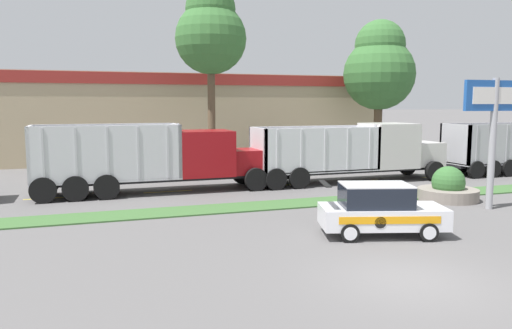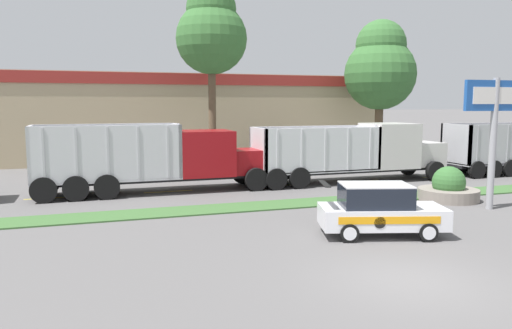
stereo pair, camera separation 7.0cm
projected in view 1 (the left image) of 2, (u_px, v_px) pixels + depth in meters
name	position (u px, v px, depth m)	size (l,w,h in m)	color
ground_plane	(410.00, 280.00, 12.37)	(600.00, 600.00, 0.00)	#5B5959
grass_verge	(274.00, 205.00, 21.37)	(120.00, 1.81, 0.06)	#3D6633
centre_line_3	(51.00, 198.00, 23.09)	(2.40, 0.14, 0.01)	yellow
centre_line_4	(168.00, 192.00, 24.79)	(2.40, 0.14, 0.01)	yellow
centre_line_5	(270.00, 186.00, 26.50)	(2.40, 0.14, 0.01)	yellow
centre_line_6	(360.00, 181.00, 28.20)	(2.40, 0.14, 0.01)	yellow
centre_line_7	(439.00, 176.00, 29.91)	(2.40, 0.14, 0.01)	yellow
centre_line_8	(510.00, 173.00, 31.61)	(2.40, 0.14, 0.01)	yellow
dump_truck_lead	(175.00, 160.00, 24.69)	(11.54, 2.65, 3.42)	black
dump_truck_trail	(370.00, 152.00, 28.19)	(11.23, 2.83, 3.24)	black
rally_car	(380.00, 210.00, 16.49)	(4.37, 2.80, 1.76)	white
store_sign_post	(494.00, 115.00, 20.27)	(2.99, 0.28, 5.39)	#9E9EA3
stone_planter	(448.00, 189.00, 22.57)	(2.66, 2.66, 1.55)	gray
store_building_backdrop	(178.00, 116.00, 42.38)	(30.69, 12.10, 6.58)	tan
tree_behind_left	(211.00, 32.00, 32.94)	(4.73, 4.73, 12.19)	brown
tree_behind_centre	(379.00, 67.00, 37.51)	(5.37, 5.37, 10.58)	brown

